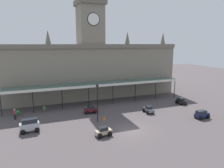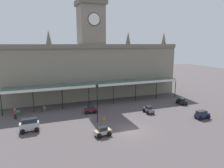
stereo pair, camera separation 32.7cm
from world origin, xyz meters
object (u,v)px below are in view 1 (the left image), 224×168
(car_grey_sedan, at_px, (148,110))
(car_silver_van, at_px, (30,126))
(traffic_cone, at_px, (104,118))
(planter_near_kerb, at_px, (44,109))
(victorian_lamppost, at_px, (97,99))
(car_navy_estate, at_px, (202,115))
(car_black_sedan, at_px, (181,101))
(car_maroon_sedan, at_px, (90,110))
(car_beige_sedan, at_px, (103,132))
(pedestrian_near_entrance, at_px, (15,114))
(planter_by_canopy, at_px, (18,113))

(car_grey_sedan, distance_m, car_silver_van, 18.29)
(traffic_cone, xyz_separation_m, planter_near_kerb, (-8.14, 7.18, 0.18))
(victorian_lamppost, bearing_deg, car_silver_van, -179.97)
(car_navy_estate, bearing_deg, planter_near_kerb, 151.67)
(car_grey_sedan, distance_m, car_navy_estate, 8.17)
(car_silver_van, xyz_separation_m, car_navy_estate, (24.53, -4.25, -0.24))
(car_grey_sedan, relative_size, car_black_sedan, 1.01)
(car_silver_van, bearing_deg, car_black_sedan, 6.69)
(car_maroon_sedan, bearing_deg, car_beige_sedan, -95.22)
(car_silver_van, xyz_separation_m, pedestrian_near_entrance, (-2.07, 5.58, 0.10))
(pedestrian_near_entrance, xyz_separation_m, planter_near_kerb, (4.33, 2.16, -0.42))
(car_grey_sedan, distance_m, traffic_cone, 7.87)
(car_silver_van, relative_size, planter_near_kerb, 2.54)
(planter_by_canopy, bearing_deg, car_beige_sedan, -48.69)
(car_black_sedan, relative_size, planter_near_kerb, 2.17)
(car_maroon_sedan, bearing_deg, pedestrian_near_entrance, 173.49)
(car_grey_sedan, height_order, car_maroon_sedan, same)
(pedestrian_near_entrance, relative_size, victorian_lamppost, 0.29)
(victorian_lamppost, height_order, planter_by_canopy, victorian_lamppost)
(car_black_sedan, bearing_deg, car_maroon_sedan, 176.19)
(car_maroon_sedan, bearing_deg, car_navy_estate, -29.28)
(car_beige_sedan, bearing_deg, victorian_lamppost, 81.34)
(car_beige_sedan, height_order, car_maroon_sedan, same)
(car_silver_van, bearing_deg, victorian_lamppost, 0.03)
(car_navy_estate, distance_m, planter_by_canopy, 28.60)
(car_maroon_sedan, relative_size, pedestrian_near_entrance, 1.28)
(traffic_cone, distance_m, planter_near_kerb, 10.86)
(pedestrian_near_entrance, distance_m, planter_by_canopy, 1.56)
(pedestrian_near_entrance, bearing_deg, planter_by_canopy, 77.66)
(car_black_sedan, relative_size, planter_by_canopy, 2.17)
(planter_by_canopy, distance_m, planter_near_kerb, 4.07)
(pedestrian_near_entrance, height_order, victorian_lamppost, victorian_lamppost)
(car_black_sedan, xyz_separation_m, victorian_lamppost, (-17.49, -3.12, 3.02))
(car_beige_sedan, height_order, pedestrian_near_entrance, pedestrian_near_entrance)
(car_silver_van, distance_m, traffic_cone, 10.43)
(car_grey_sedan, xyz_separation_m, car_maroon_sedan, (-8.96, 3.29, 0.00))
(car_maroon_sedan, bearing_deg, car_grey_sedan, -20.18)
(car_black_sedan, height_order, victorian_lamppost, victorian_lamppost)
(car_maroon_sedan, relative_size, victorian_lamppost, 0.37)
(planter_by_canopy, bearing_deg, planter_near_kerb, 9.79)
(traffic_cone, distance_m, planter_by_canopy, 13.78)
(car_beige_sedan, bearing_deg, car_grey_sedan, 29.75)
(pedestrian_near_entrance, bearing_deg, traffic_cone, -21.91)
(pedestrian_near_entrance, bearing_deg, planter_near_kerb, 26.54)
(car_beige_sedan, distance_m, car_navy_estate, 16.04)
(pedestrian_near_entrance, relative_size, planter_by_canopy, 1.74)
(car_maroon_sedan, relative_size, planter_by_canopy, 2.23)
(pedestrian_near_entrance, bearing_deg, car_black_sedan, -4.88)
(car_beige_sedan, height_order, traffic_cone, car_beige_sedan)
(car_silver_van, xyz_separation_m, car_maroon_sedan, (9.30, 4.28, -0.30))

